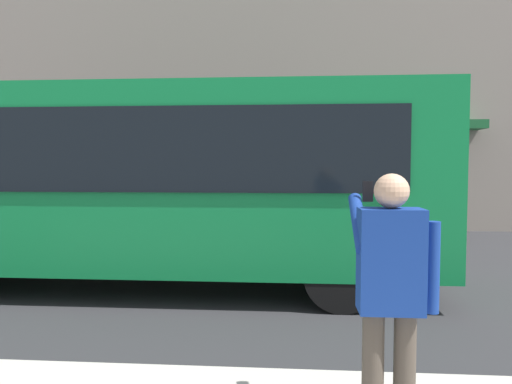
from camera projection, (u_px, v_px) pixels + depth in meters
The scene contains 4 objects.
ground_plane at pixel (263, 283), 7.59m from camera, with size 60.00×60.00×0.00m, color #2B2B2D.
building_facade_far at pixel (278, 27), 14.01m from camera, with size 28.00×1.55×12.00m.
red_bus at pixel (139, 179), 7.35m from camera, with size 9.05×2.54×3.08m.
pedestrian_photographer at pixel (390, 285), 3.01m from camera, with size 0.53×0.52×1.70m.
Camera 1 is at (-0.46, 7.48, 1.90)m, focal length 33.20 mm.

